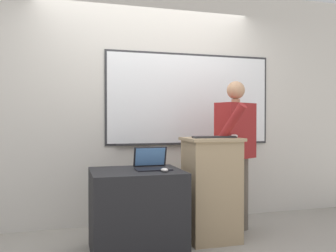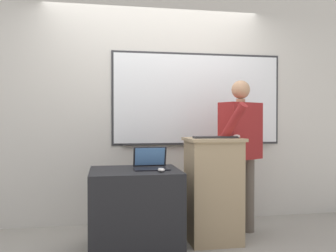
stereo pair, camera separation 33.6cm
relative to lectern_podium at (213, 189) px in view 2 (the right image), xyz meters
The scene contains 8 objects.
back_wall 1.29m from the lectern_podium, 118.48° to the left, with size 6.40×0.17×2.78m.
lectern_podium is the anchor object (origin of this frame).
side_desk 0.80m from the lectern_podium, behind, with size 0.81×0.68×0.74m.
person_presenter 0.57m from the lectern_podium, 25.45° to the left, with size 0.62×0.69×1.60m.
laptop 0.69m from the lectern_podium, behind, with size 0.32×0.27×0.20m.
wireless_keyboard 0.52m from the lectern_podium, 83.65° to the right, with size 0.43×0.11×0.02m.
computer_mouse_by_laptop 0.68m from the lectern_podium, 152.37° to the right, with size 0.06×0.10×0.03m.
computer_mouse_by_keyboard 0.57m from the lectern_podium, 16.97° to the right, with size 0.06×0.10×0.03m.
Camera 2 is at (-0.57, -2.95, 1.19)m, focal length 38.00 mm.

